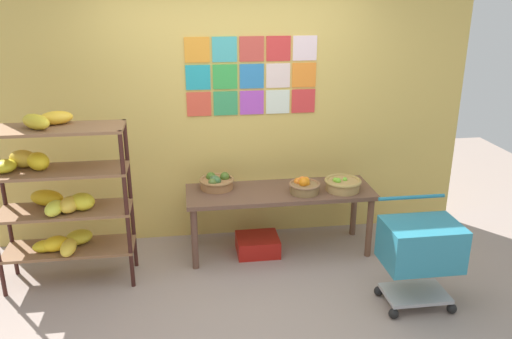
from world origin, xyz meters
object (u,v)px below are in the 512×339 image
banana_shelf_unit (57,193)px  display_table (280,197)px  shopping_cart (420,248)px  fruit_basket_centre (343,184)px  fruit_basket_right (304,186)px  fruit_basket_back_right (217,182)px  produce_crate_under_table (258,245)px

banana_shelf_unit → display_table: banana_shelf_unit is taller
shopping_cart → display_table: bearing=133.7°
fruit_basket_centre → banana_shelf_unit: bearing=-175.4°
fruit_basket_right → display_table: bearing=156.5°
fruit_basket_right → shopping_cart: 1.21m
fruit_basket_right → fruit_basket_back_right: size_ratio=0.87×
fruit_basket_back_right → banana_shelf_unit: bearing=-162.9°
fruit_basket_centre → display_table: bearing=171.9°
banana_shelf_unit → shopping_cart: (2.85, -0.77, -0.32)m
shopping_cart → fruit_basket_centre: bearing=111.9°
banana_shelf_unit → fruit_basket_right: 2.15m
fruit_basket_centre → produce_crate_under_table: fruit_basket_centre is taller
display_table → produce_crate_under_table: size_ratio=4.38×
display_table → produce_crate_under_table: bearing=-173.9°
fruit_basket_right → produce_crate_under_table: size_ratio=0.72×
fruit_basket_back_right → fruit_basket_right: bearing=-15.3°
fruit_basket_back_right → shopping_cart: bearing=-38.1°
fruit_basket_right → fruit_basket_back_right: (-0.80, 0.22, -0.00)m
fruit_basket_back_right → shopping_cart: 1.93m
fruit_basket_right → banana_shelf_unit: bearing=-174.8°
fruit_basket_back_right → shopping_cart: shopping_cart is taller
display_table → shopping_cart: (0.92, -1.06, -0.04)m
produce_crate_under_table → display_table: bearing=6.1°
fruit_basket_back_right → produce_crate_under_table: fruit_basket_back_right is taller
display_table → fruit_basket_back_right: size_ratio=5.32×
display_table → shopping_cart: bearing=-48.9°
fruit_basket_centre → fruit_basket_back_right: 1.19m
display_table → fruit_basket_centre: bearing=-8.1°
banana_shelf_unit → produce_crate_under_table: 1.89m
fruit_basket_back_right → shopping_cart: (1.51, -1.18, -0.18)m
fruit_basket_right → produce_crate_under_table: 0.75m
display_table → fruit_basket_centre: (0.58, -0.08, 0.14)m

